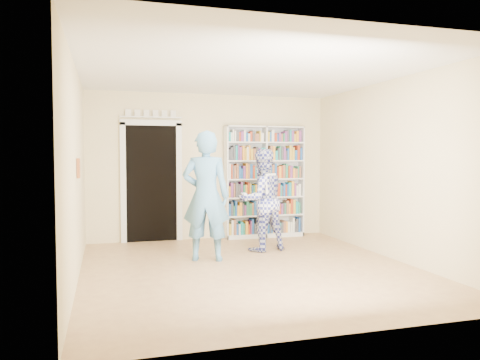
# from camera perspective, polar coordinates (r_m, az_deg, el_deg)

# --- Properties ---
(floor) EXTENTS (5.00, 5.00, 0.00)m
(floor) POSITION_cam_1_polar(r_m,az_deg,el_deg) (6.56, 1.24, -10.75)
(floor) COLOR #9A6E4A
(floor) RESTS_ON ground
(ceiling) EXTENTS (5.00, 5.00, 0.00)m
(ceiling) POSITION_cam_1_polar(r_m,az_deg,el_deg) (6.47, 1.27, 13.15)
(ceiling) COLOR white
(ceiling) RESTS_ON wall_back
(wall_back) EXTENTS (4.50, 0.00, 4.50)m
(wall_back) POSITION_cam_1_polar(r_m,az_deg,el_deg) (8.79, -3.61, 1.63)
(wall_back) COLOR beige
(wall_back) RESTS_ON floor
(wall_left) EXTENTS (0.00, 5.00, 5.00)m
(wall_left) POSITION_cam_1_polar(r_m,az_deg,el_deg) (6.10, -19.37, 0.86)
(wall_left) COLOR beige
(wall_left) RESTS_ON floor
(wall_right) EXTENTS (0.00, 5.00, 5.00)m
(wall_right) POSITION_cam_1_polar(r_m,az_deg,el_deg) (7.37, 18.21, 1.22)
(wall_right) COLOR beige
(wall_right) RESTS_ON floor
(bookshelf) EXTENTS (1.54, 0.29, 2.11)m
(bookshelf) POSITION_cam_1_polar(r_m,az_deg,el_deg) (8.93, 2.99, -0.16)
(bookshelf) COLOR white
(bookshelf) RESTS_ON floor
(doorway) EXTENTS (1.10, 0.08, 2.43)m
(doorway) POSITION_cam_1_polar(r_m,az_deg,el_deg) (8.61, -10.74, 0.42)
(doorway) COLOR black
(doorway) RESTS_ON floor
(wall_art) EXTENTS (0.03, 0.25, 0.25)m
(wall_art) POSITION_cam_1_polar(r_m,az_deg,el_deg) (6.29, -19.10, 1.38)
(wall_art) COLOR brown
(wall_art) RESTS_ON wall_left
(man_blue) EXTENTS (0.81, 0.66, 1.92)m
(man_blue) POSITION_cam_1_polar(r_m,az_deg,el_deg) (6.94, -4.18, -1.95)
(man_blue) COLOR #538DB9
(man_blue) RESTS_ON floor
(man_plaid) EXTENTS (0.91, 0.77, 1.66)m
(man_plaid) POSITION_cam_1_polar(r_m,az_deg,el_deg) (7.66, 2.66, -2.45)
(man_plaid) COLOR navy
(man_plaid) RESTS_ON floor
(paper_sheet) EXTENTS (0.21, 0.12, 0.33)m
(paper_sheet) POSITION_cam_1_polar(r_m,az_deg,el_deg) (7.48, 3.78, -0.46)
(paper_sheet) COLOR white
(paper_sheet) RESTS_ON man_plaid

